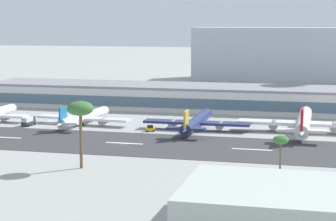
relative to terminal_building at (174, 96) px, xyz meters
name	(u,v)px	position (x,y,z in m)	size (l,w,h in m)	color
ground_plane	(124,144)	(3.52, -82.46, -5.11)	(1400.00, 1400.00, 0.00)	#9E9E99
runway_strip	(125,143)	(3.52, -81.43, -5.07)	(800.00, 36.72, 0.08)	#38383A
runway_centreline_dash_3	(4,137)	(-37.66, -81.43, -5.03)	(12.00, 1.20, 0.01)	white
runway_centreline_dash_4	(124,143)	(3.43, -81.43, -5.03)	(12.00, 1.20, 0.01)	white
runway_centreline_dash_5	(252,149)	(43.04, -81.43, -5.03)	(12.00, 1.20, 0.01)	white
terminal_building	(174,96)	(0.00, 0.00, 0.00)	(165.50, 29.69, 10.21)	silver
distant_hotel_block	(283,54)	(36.82, 143.57, 11.54)	(112.81, 32.67, 33.31)	#A8B2BC
airliner_blue_tail_gate_1	(83,118)	(-22.11, -51.82, -2.42)	(36.19, 40.53, 8.46)	silver
airliner_gold_tail_gate_2	(196,122)	(20.46, -53.39, -2.15)	(37.22, 44.54, 9.30)	navy
airliner_red_tail_gate_3	(304,123)	(56.74, -49.06, -1.65)	(44.78, 52.11, 10.88)	white
service_baggage_tug_0	(150,128)	(5.47, -58.92, -4.07)	(3.56, 2.78, 2.20)	gold
service_box_truck_1	(28,121)	(-40.57, -58.02, -3.32)	(3.31, 6.26, 3.25)	#2D3338
palm_tree_0	(281,141)	(53.51, -114.44, 4.08)	(3.83, 3.83, 10.55)	brown
palm_tree_2	(80,110)	(2.84, -115.76, 10.09)	(6.84, 6.84, 17.48)	brown
foreground_hangar	(286,207)	(57.20, -150.78, -1.32)	(38.25, 28.27, 7.58)	#B2BCB2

